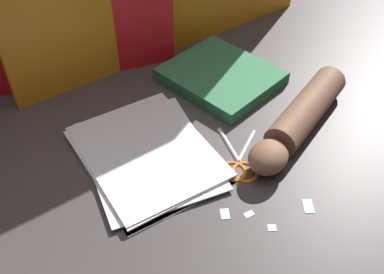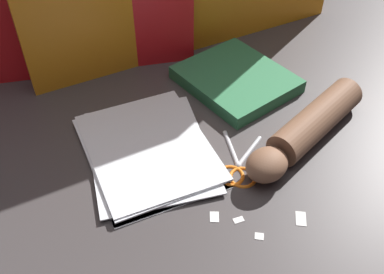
% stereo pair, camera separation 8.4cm
% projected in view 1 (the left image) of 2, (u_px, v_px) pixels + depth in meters
% --- Properties ---
extents(ground_plane, '(6.00, 6.00, 0.00)m').
position_uv_depth(ground_plane, '(178.00, 163.00, 0.87)').
color(ground_plane, '#3D3838').
extents(paper_stack, '(0.26, 0.31, 0.02)m').
position_uv_depth(paper_stack, '(147.00, 155.00, 0.88)').
color(paper_stack, white).
rests_on(paper_stack, ground_plane).
extents(book_closed, '(0.28, 0.30, 0.03)m').
position_uv_depth(book_closed, '(221.00, 76.00, 1.06)').
color(book_closed, '#2D7247').
rests_on(book_closed, ground_plane).
extents(scissors, '(0.14, 0.15, 0.01)m').
position_uv_depth(scissors, '(239.00, 163.00, 0.87)').
color(scissors, silver).
rests_on(scissors, ground_plane).
extents(hand_forearm, '(0.34, 0.22, 0.07)m').
position_uv_depth(hand_forearm, '(299.00, 118.00, 0.92)').
color(hand_forearm, brown).
rests_on(hand_forearm, ground_plane).
extents(paper_scrap_near, '(0.02, 0.02, 0.00)m').
position_uv_depth(paper_scrap_near, '(272.00, 228.00, 0.76)').
color(paper_scrap_near, white).
rests_on(paper_scrap_near, ground_plane).
extents(paper_scrap_mid, '(0.02, 0.01, 0.00)m').
position_uv_depth(paper_scrap_mid, '(249.00, 214.00, 0.78)').
color(paper_scrap_mid, white).
rests_on(paper_scrap_mid, ground_plane).
extents(paper_scrap_far, '(0.02, 0.03, 0.00)m').
position_uv_depth(paper_scrap_far, '(225.00, 214.00, 0.78)').
color(paper_scrap_far, white).
rests_on(paper_scrap_far, ground_plane).
extents(paper_scrap_side, '(0.03, 0.04, 0.00)m').
position_uv_depth(paper_scrap_side, '(308.00, 206.00, 0.80)').
color(paper_scrap_side, white).
rests_on(paper_scrap_side, ground_plane).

